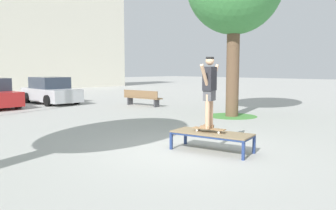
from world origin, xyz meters
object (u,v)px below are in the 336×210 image
(skater, at_px, (209,87))
(skateboard, at_px, (209,129))
(car_silver, at_px, (51,91))
(park_bench, at_px, (142,97))
(skate_box, at_px, (212,134))

(skater, bearing_deg, skateboard, -73.97)
(car_silver, relative_size, park_bench, 1.74)
(skate_box, height_order, car_silver, car_silver)
(skate_box, relative_size, skateboard, 2.46)
(skate_box, relative_size, park_bench, 0.83)
(car_silver, bearing_deg, skateboard, -99.71)
(skateboard, bearing_deg, park_bench, 59.36)
(skater, height_order, car_silver, skater)
(skate_box, xyz_separation_m, park_bench, (5.21, 8.89, 0.03))
(park_bench, bearing_deg, skateboard, -120.64)
(car_silver, bearing_deg, skate_box, -99.59)
(skate_box, height_order, skater, skater)
(skater, bearing_deg, park_bench, 59.35)
(car_silver, bearing_deg, park_bench, -57.63)
(skateboard, relative_size, skater, 0.49)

